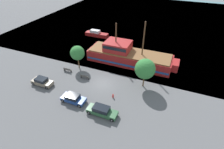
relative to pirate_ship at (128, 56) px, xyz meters
The scene contains 12 objects.
ground_plane 9.96m from the pirate_ship, 101.41° to the right, with size 160.00×160.00×0.00m, color #5B5B5E.
water_surface 34.48m from the pirate_ship, 93.23° to the left, with size 80.00×80.00×0.00m, color slate.
pirate_ship is the anchor object (origin of this frame).
moored_boat_dockside 17.51m from the pirate_ship, 141.14° to the left, with size 7.05×1.92×1.85m.
parked_car_curb_front 16.85m from the pirate_ship, 85.76° to the right, with size 4.91×1.77×1.54m.
parked_car_curb_mid 16.67m from the pirate_ship, 105.77° to the right, with size 4.23×1.92×1.41m.
parked_car_curb_rear 19.12m from the pirate_ship, 131.35° to the right, with size 4.16×1.80×1.50m.
fire_hydrant 12.65m from the pirate_ship, 83.66° to the right, with size 0.42×0.25×0.76m.
bench_promenade_east 11.34m from the pirate_ship, 122.59° to the right, with size 1.87×0.45×0.85m.
bench_promenade_west 13.85m from the pirate_ship, 141.35° to the right, with size 1.81×0.45×0.85m.
tree_row_east 11.39m from the pirate_ship, 145.95° to the right, with size 3.07×3.07×5.16m.
tree_row_mideast 9.37m from the pirate_ship, 53.00° to the right, with size 3.75×3.75×5.78m.
Camera 1 is at (11.93, -24.15, 21.21)m, focal length 28.00 mm.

